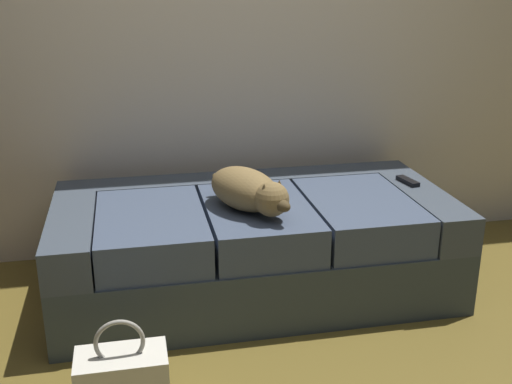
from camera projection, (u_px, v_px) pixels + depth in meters
name	position (u px, v px, depth m)	size (l,w,h in m)	color
couch	(254.00, 245.00, 3.07)	(1.88, 0.93, 0.48)	#384247
dog_tan	(249.00, 190.00, 2.81)	(0.39, 0.52, 0.19)	olive
tv_remote	(408.00, 181.00, 3.20)	(0.04, 0.15, 0.02)	black
handbag	(123.00, 383.00, 2.22)	(0.32, 0.18, 0.38)	silver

